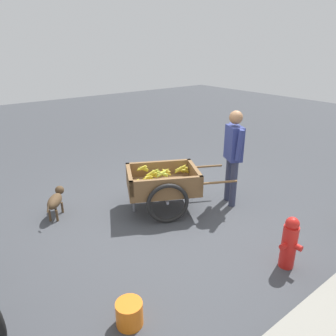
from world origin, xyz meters
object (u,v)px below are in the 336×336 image
(vendor_person, at_px, (233,150))
(fruit_cart, at_px, (163,184))
(plastic_bucket, at_px, (129,314))
(fire_hydrant, at_px, (289,243))
(dog, at_px, (56,200))

(vendor_person, bearing_deg, fruit_cart, -27.25)
(vendor_person, height_order, plastic_bucket, vendor_person)
(fruit_cart, relative_size, fire_hydrant, 2.71)
(dog, bearing_deg, plastic_bucket, 85.72)
(fruit_cart, relative_size, vendor_person, 1.16)
(vendor_person, bearing_deg, dog, -28.90)
(fruit_cart, bearing_deg, plastic_bucket, 45.14)
(vendor_person, distance_m, fire_hydrant, 1.80)
(dog, distance_m, fire_hydrant, 3.40)
(fruit_cart, bearing_deg, dog, -30.04)
(vendor_person, height_order, dog, vendor_person)
(vendor_person, xyz_separation_m, dog, (2.47, -1.36, -0.67))
(vendor_person, xyz_separation_m, plastic_bucket, (2.65, 1.11, -0.81))
(dog, relative_size, fire_hydrant, 0.83)
(fruit_cart, xyz_separation_m, vendor_person, (-1.02, 0.53, 0.50))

